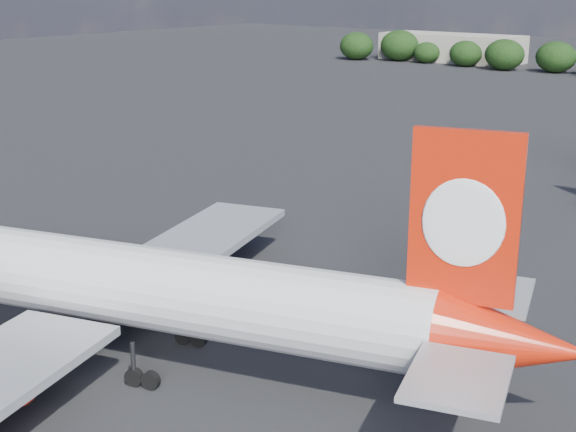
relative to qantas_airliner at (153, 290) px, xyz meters
The scene contains 3 objects.
ground 60.79m from the qantas_airliner, 103.04° to the left, with size 500.00×500.00×0.00m, color black.
qantas_airliner is the anchor object (origin of this frame).
terminal_building 206.58m from the qantas_airliner, 112.38° to the left, with size 42.00×16.00×8.00m.
Camera 1 is at (50.45, -30.96, 24.45)m, focal length 50.00 mm.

